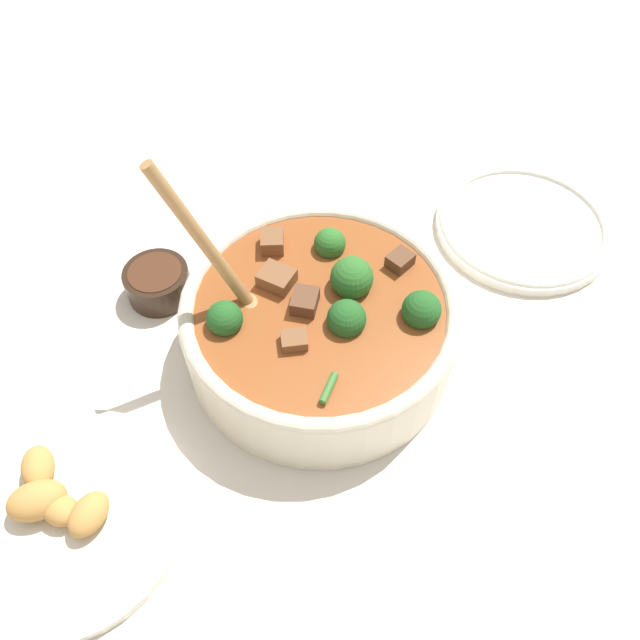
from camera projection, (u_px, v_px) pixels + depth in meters
name	position (u px, v px, depth m)	size (l,w,h in m)	color
ground_plane	(320.00, 349.00, 0.66)	(4.00, 4.00, 0.00)	silver
stew_bowl	(320.00, 323.00, 0.63)	(0.28, 0.28, 0.24)	beige
condiment_bowl	(158.00, 282.00, 0.69)	(0.07, 0.07, 0.04)	black
empty_plate	(523.00, 226.00, 0.76)	(0.21, 0.21, 0.02)	silver
food_plate	(66.00, 513.00, 0.55)	(0.21, 0.21, 0.04)	silver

